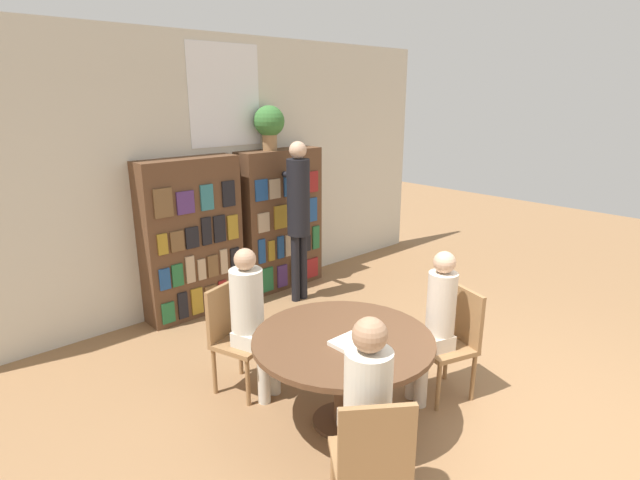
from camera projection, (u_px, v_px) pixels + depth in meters
ground_plane at (510, 433)px, 3.62m from camera, size 16.00×16.00×0.00m
wall_back at (227, 172)px, 5.75m from camera, size 6.40×0.07×3.00m
bookshelf_left at (192, 239)px, 5.40m from camera, size 1.10×0.34×1.73m
bookshelf_right at (281, 220)px, 6.19m from camera, size 1.10×0.34×1.73m
flower_vase at (269, 123)px, 5.77m from camera, size 0.36×0.36×0.51m
reading_table at (343, 350)px, 3.57m from camera, size 1.30×1.30×0.71m
chair_near_camera at (372, 459)px, 2.66m from camera, size 0.56×0.56×0.89m
chair_left_side at (235, 332)px, 4.07m from camera, size 0.50×0.50×0.89m
chair_far_side at (453, 337)px, 3.99m from camera, size 0.50×0.50×0.89m
seated_reader_left at (252, 314)px, 3.93m from camera, size 0.35×0.40×1.24m
seated_reader_right at (435, 320)px, 3.87m from camera, size 0.38×0.31×1.23m
seated_reader_back at (366, 404)px, 2.77m from camera, size 0.40×0.41×1.26m
librarian_standing at (298, 207)px, 5.67m from camera, size 0.26×0.53×1.87m
open_book_on_table at (349, 342)px, 3.44m from camera, size 0.24×0.18×0.03m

